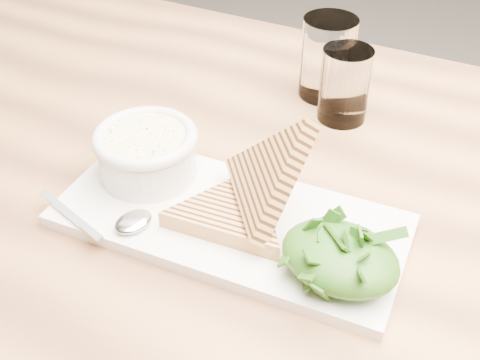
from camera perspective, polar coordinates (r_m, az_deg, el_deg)
The scene contains 14 objects.
table_top at distance 0.74m, azimuth -6.73°, elevation -0.36°, with size 1.33×0.88×0.04m, color #AE7344.
table_leg_bl at distance 1.54m, azimuth -14.37°, elevation 4.80°, with size 0.06×0.06×0.69m, color #AE7344.
platter at distance 0.65m, azimuth -0.98°, elevation -3.86°, with size 0.37×0.17×0.01m, color white.
soup_bowl at distance 0.70m, azimuth -8.75°, elevation 2.08°, with size 0.11×0.11×0.04m, color white.
soup at distance 0.68m, azimuth -8.97°, elevation 3.91°, with size 0.09×0.09×0.01m, color #FAEDAE.
bowl_rim at distance 0.68m, azimuth -8.99°, elevation 4.04°, with size 0.12×0.12×0.01m, color white.
sandwich_flat at distance 0.63m, azimuth -0.75°, elevation -3.19°, with size 0.15×0.15×0.02m, color #C38849, non-canonical shape.
sandwich_lean at distance 0.62m, azimuth 2.50°, elevation 0.36°, with size 0.15×0.15×0.08m, color #C38849, non-canonical shape.
salad_base at distance 0.58m, azimuth 9.46°, elevation -7.24°, with size 0.12×0.09×0.04m, color #164911.
arugula_pile at distance 0.57m, azimuth 9.51°, elevation -6.90°, with size 0.11×0.10×0.05m, color #366218, non-canonical shape.
spoon_bowl at distance 0.64m, azimuth -10.08°, elevation -3.90°, with size 0.03×0.04×0.01m, color silver.
spoon_handle at distance 0.66m, azimuth -15.83°, elevation -3.15°, with size 0.11×0.01×0.00m, color silver.
glass_near at distance 0.86m, azimuth 8.30°, elevation 11.38°, with size 0.07×0.07×0.11m, color white.
glass_far at distance 0.81m, azimuth 9.89°, elevation 8.88°, with size 0.07×0.07×0.10m, color white.
Camera 1 is at (0.17, -0.63, 1.18)m, focal length 45.00 mm.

